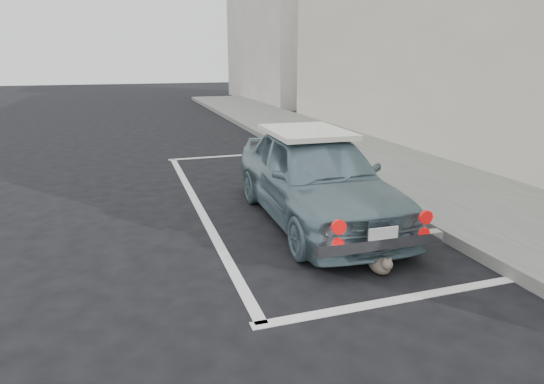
{
  "coord_description": "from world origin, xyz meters",
  "views": [
    {
      "loc": [
        -1.88,
        -3.8,
        2.22
      ],
      "look_at": [
        -0.34,
        0.93,
        0.75
      ],
      "focal_mm": 30.0,
      "sensor_mm": 36.0,
      "label": 1
    }
  ],
  "objects": [
    {
      "name": "pline_rear",
      "position": [
        0.5,
        -0.5,
        0.0
      ],
      "size": [
        3.0,
        0.12,
        0.01
      ],
      "primitive_type": "cube",
      "color": "silver",
      "rests_on": "ground"
    },
    {
      "name": "retro_coupe",
      "position": [
        0.58,
        1.83,
        0.65
      ],
      "size": [
        1.6,
        3.8,
        1.28
      ],
      "rotation": [
        0.0,
        0.0,
        -0.02
      ],
      "color": "slate",
      "rests_on": "ground"
    },
    {
      "name": "building_far",
      "position": [
        6.35,
        20.0,
        4.0
      ],
      "size": [
        3.5,
        10.0,
        8.0
      ],
      "primitive_type": "cube",
      "color": "#B9B1A7",
      "rests_on": "ground"
    },
    {
      "name": "pline_front",
      "position": [
        0.5,
        6.5,
        0.0
      ],
      "size": [
        3.0,
        0.12,
        0.01
      ],
      "primitive_type": "cube",
      "color": "silver",
      "rests_on": "ground"
    },
    {
      "name": "pline_side",
      "position": [
        -0.9,
        3.0,
        0.0
      ],
      "size": [
        0.12,
        7.0,
        0.01
      ],
      "primitive_type": "cube",
      "color": "silver",
      "rests_on": "ground"
    },
    {
      "name": "sidewalk",
      "position": [
        3.2,
        2.0,
        0.07
      ],
      "size": [
        2.8,
        40.0,
        0.15
      ],
      "primitive_type": "cube",
      "color": "slate",
      "rests_on": "ground"
    },
    {
      "name": "cat",
      "position": [
        0.59,
        0.05,
        0.11
      ],
      "size": [
        0.21,
        0.46,
        0.24
      ],
      "rotation": [
        0.0,
        0.0,
        0.02
      ],
      "color": "#685E4F",
      "rests_on": "ground"
    },
    {
      "name": "ground",
      "position": [
        0.0,
        0.0,
        0.0
      ],
      "size": [
        80.0,
        80.0,
        0.0
      ],
      "primitive_type": "plane",
      "color": "black",
      "rests_on": "ground"
    }
  ]
}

